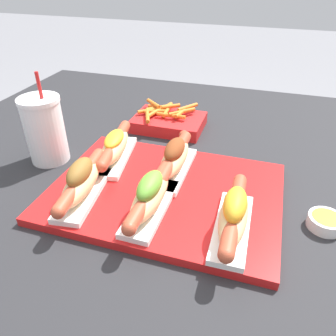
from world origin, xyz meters
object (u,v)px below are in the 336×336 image
Objects in this scene: hot_dog_2 at (234,215)px; sauce_bowl at (326,221)px; hot_dog_1 at (151,196)px; serving_tray at (165,192)px; hot_dog_4 at (175,158)px; drink_cup at (45,130)px; fries_basket at (168,121)px; hot_dog_0 at (81,182)px; hot_dog_3 at (115,147)px.

hot_dog_2 reaches higher than sauce_bowl.
hot_dog_1 is 0.16m from hot_dog_2.
hot_dog_4 is (-0.00, 0.07, 0.04)m from serving_tray.
hot_dog_2 is 1.01× the size of drink_cup.
fries_basket is at bearing 121.68° from hot_dog_2.
hot_dog_1 is 3.41× the size of sauce_bowl.
hot_dog_0 is 0.30m from hot_dog_2.
fries_basket is at bearing 110.59° from hot_dog_4.
hot_dog_2 is (0.16, -0.01, 0.00)m from hot_dog_1.
serving_tray is 0.18m from hot_dog_2.
hot_dog_2 is 1.01× the size of hot_dog_3.
fries_basket reaches higher than serving_tray.
drink_cup is at bearing 142.66° from hot_dog_0.
hot_dog_4 reaches higher than fries_basket.
hot_dog_0 is at bearing -154.18° from serving_tray.
drink_cup reaches higher than fries_basket.
sauce_bowl is at bearing 8.92° from hot_dog_0.
sauce_bowl is 0.30× the size of drink_cup.
hot_dog_1 is at bearing -91.66° from hot_dog_4.
hot_dog_4 is 3.41× the size of sauce_bowl.
hot_dog_1 is at bearing -93.61° from serving_tray.
serving_tray is 0.09m from hot_dog_1.
hot_dog_4 is 0.32m from drink_cup.
drink_cup reaches higher than sauce_bowl.
hot_dog_2 is at bearing -2.98° from hot_dog_1.
hot_dog_1 is at bearing -77.20° from fries_basket.
hot_dog_1 is 0.33m from sauce_bowl.
sauce_bowl is 0.33× the size of fries_basket.
hot_dog_1 is 1.00× the size of hot_dog_4.
hot_dog_3 is 1.11× the size of fries_basket.
sauce_bowl is at bearing -37.62° from fries_basket.
hot_dog_3 is 0.17m from drink_cup.
drink_cup reaches higher than hot_dog_3.
hot_dog_1 is at bearing -22.15° from drink_cup.
hot_dog_0 is at bearing -171.08° from sauce_bowl.
drink_cup is (-0.17, -0.02, 0.03)m from hot_dog_3.
serving_tray is 2.15× the size of hot_dog_3.
hot_dog_0 is at bearing -98.54° from fries_basket.
hot_dog_4 is (-0.15, 0.15, -0.00)m from hot_dog_2.
serving_tray is 0.17m from hot_dog_0.
drink_cup is 0.35m from fries_basket.
hot_dog_2 is at bearing -44.68° from hot_dog_4.
hot_dog_1 is 1.00× the size of hot_dog_2.
hot_dog_1 is (0.15, 0.00, -0.00)m from hot_dog_0.
hot_dog_1 is 0.14m from hot_dog_4.
hot_dog_4 is at bearing -3.82° from hot_dog_3.
hot_dog_3 is 1.00× the size of drink_cup.
drink_cup reaches higher than hot_dog_4.
hot_dog_1 and hot_dog_4 have the same top height.
sauce_bowl reaches higher than serving_tray.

